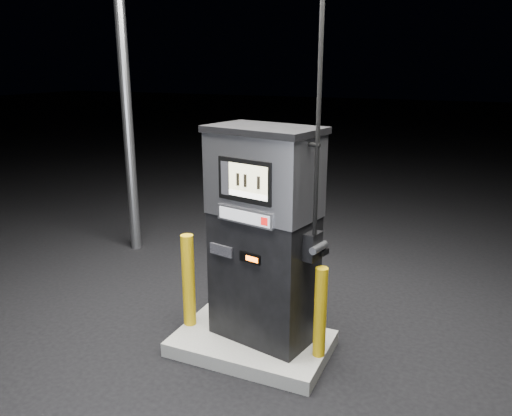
% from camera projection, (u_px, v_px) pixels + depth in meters
% --- Properties ---
extents(ground, '(80.00, 80.00, 0.00)m').
position_uv_depth(ground, '(252.00, 350.00, 5.28)').
color(ground, black).
rests_on(ground, ground).
extents(pump_island, '(1.60, 1.00, 0.15)m').
position_uv_depth(pump_island, '(252.00, 343.00, 5.26)').
color(pump_island, gray).
rests_on(pump_island, ground).
extents(fuel_dispenser, '(1.27, 0.86, 4.56)m').
position_uv_depth(fuel_dispenser, '(264.00, 234.00, 4.97)').
color(fuel_dispenser, black).
rests_on(fuel_dispenser, pump_island).
extents(bollard_left, '(0.18, 0.18, 1.03)m').
position_uv_depth(bollard_left, '(189.00, 280.00, 5.37)').
color(bollard_left, '#C39A0A').
rests_on(bollard_left, pump_island).
extents(bollard_right, '(0.16, 0.16, 0.92)m').
position_uv_depth(bollard_right, '(320.00, 312.00, 4.79)').
color(bollard_right, '#C39A0A').
rests_on(bollard_right, pump_island).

